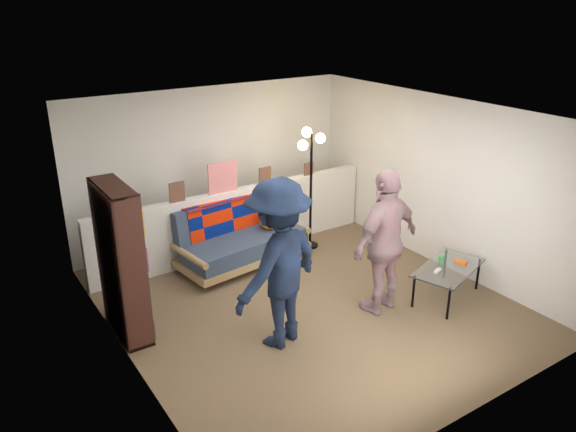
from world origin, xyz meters
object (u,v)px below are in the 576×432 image
object	(u,v)px
floor_lamp	(310,164)
person_left	(279,264)
futon_sofa	(241,238)
person_right	(386,242)
coffee_table	(448,269)
bookshelf	(122,267)

from	to	relation	value
floor_lamp	person_left	size ratio (longest dim) A/B	0.97
futon_sofa	person_right	distance (m)	2.31
coffee_table	person_left	size ratio (longest dim) A/B	0.61
futon_sofa	bookshelf	distance (m)	2.21
futon_sofa	person_left	world-z (taller)	person_left
coffee_table	person_left	world-z (taller)	person_left
coffee_table	bookshelf	bearing A→B (deg)	157.79
floor_lamp	bookshelf	bearing A→B (deg)	-165.86
coffee_table	person_right	xyz separation A→B (m)	(-0.87, 0.26, 0.49)
person_right	coffee_table	bearing A→B (deg)	155.06
bookshelf	floor_lamp	distance (m)	3.26
futon_sofa	person_right	size ratio (longest dim) A/B	1.10
person_left	coffee_table	bearing A→B (deg)	151.99
coffee_table	floor_lamp	xyz separation A→B (m)	(-0.53, 2.28, 0.90)
bookshelf	person_right	world-z (taller)	person_right
floor_lamp	person_right	size ratio (longest dim) A/B	1.02
person_right	floor_lamp	bearing A→B (deg)	-107.40
futon_sofa	bookshelf	xyz separation A→B (m)	(-1.98, -0.87, 0.45)
futon_sofa	floor_lamp	xyz separation A→B (m)	(1.15, -0.08, 0.93)
bookshelf	person_left	bearing A→B (deg)	-39.46
futon_sofa	bookshelf	size ratio (longest dim) A/B	1.11
futon_sofa	person_right	xyz separation A→B (m)	(0.81, -2.10, 0.53)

